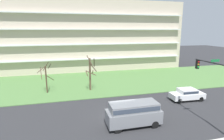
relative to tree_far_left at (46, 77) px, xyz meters
name	(u,v)px	position (x,y,z in m)	size (l,w,h in m)	color
ground	(119,117)	(8.10, -10.05, -2.41)	(160.00, 160.00, 0.00)	#2D2D30
grass_lawn_strip	(97,82)	(8.10, 3.95, -2.37)	(80.00, 16.00, 0.08)	#547F42
apartment_building	(87,36)	(8.10, 17.51, 5.32)	(43.78, 12.09, 15.46)	beige
tree_far_left	(46,77)	(0.00, 0.00, 0.00)	(2.28, 2.28, 4.60)	#4C3828
tree_left	(90,73)	(6.40, -0.49, 0.42)	(1.75, 1.63, 5.48)	brown
sedan_white_near_left	(187,94)	(18.12, -7.55, -1.54)	(4.46, 1.96, 1.57)	white
van_gray_center_left	(134,112)	(8.93, -12.05, -1.02)	(5.21, 2.02, 2.36)	slate
traffic_signal_mast	(223,84)	(16.16, -14.73, 2.04)	(0.90, 5.73, 6.48)	black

